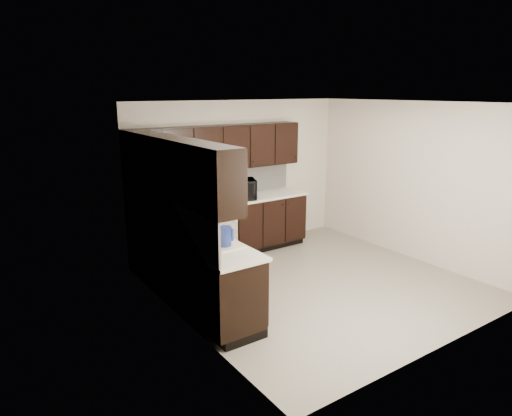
{
  "coord_description": "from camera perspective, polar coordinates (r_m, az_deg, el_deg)",
  "views": [
    {
      "loc": [
        -4.06,
        -4.47,
        2.66
      ],
      "look_at": [
        -0.61,
        0.6,
        1.07
      ],
      "focal_mm": 32.0,
      "sensor_mm": 36.0,
      "label": 1
    }
  ],
  "objects": [
    {
      "name": "backsplash",
      "position": [
        6.61,
        -7.92,
        1.49
      ],
      "size": [
        3.0,
        2.8,
        0.48
      ],
      "color": "#B0B0AC",
      "rests_on": "countertop"
    },
    {
      "name": "toaster_oven",
      "position": [
        6.95,
        -10.8,
        0.89
      ],
      "size": [
        0.38,
        0.3,
        0.21
      ],
      "primitive_type": "cube",
      "rotation": [
        0.0,
        0.0,
        -0.16
      ],
      "color": "silver",
      "rests_on": "countertop"
    },
    {
      "name": "soap_bottle_b",
      "position": [
        5.68,
        -9.33,
        -2.14
      ],
      "size": [
        0.1,
        0.1,
        0.21
      ],
      "primitive_type": "imported",
      "rotation": [
        0.0,
        0.0,
        -0.23
      ],
      "color": "gray",
      "rests_on": "countertop"
    },
    {
      "name": "blue_pitcher",
      "position": [
        5.13,
        -3.96,
        -3.65
      ],
      "size": [
        0.18,
        0.18,
        0.24
      ],
      "primitive_type": "cylinder",
      "rotation": [
        0.0,
        0.0,
        0.11
      ],
      "color": "navy",
      "rests_on": "countertop"
    },
    {
      "name": "paper_towel_roll",
      "position": [
        6.35,
        -10.11,
        0.23
      ],
      "size": [
        0.19,
        0.19,
        0.34
      ],
      "primitive_type": "cylinder",
      "rotation": [
        0.0,
        0.0,
        -0.27
      ],
      "color": "white",
      "rests_on": "countertop"
    },
    {
      "name": "wall_front",
      "position": [
        4.96,
        23.39,
        -3.21
      ],
      "size": [
        4.0,
        0.02,
        2.5
      ],
      "primitive_type": "cube",
      "color": "beige",
      "rests_on": "floor"
    },
    {
      "name": "wall_back",
      "position": [
        7.77,
        -2.14,
        4.1
      ],
      "size": [
        4.0,
        0.02,
        2.5
      ],
      "primitive_type": "cube",
      "color": "beige",
      "rests_on": "floor"
    },
    {
      "name": "sink",
      "position": [
        5.36,
        -5.85,
        -4.92
      ],
      "size": [
        0.54,
        0.82,
        0.42
      ],
      "color": "beige",
      "rests_on": "countertop"
    },
    {
      "name": "lower_cabinets",
      "position": [
        6.74,
        -5.28,
        -4.96
      ],
      "size": [
        3.0,
        2.8,
        0.9
      ],
      "color": "black",
      "rests_on": "floor"
    },
    {
      "name": "floor",
      "position": [
        6.6,
        7.39,
        -9.34
      ],
      "size": [
        4.0,
        4.0,
        0.0
      ],
      "primitive_type": "plane",
      "color": "gray",
      "rests_on": "ground"
    },
    {
      "name": "teal_tumbler",
      "position": [
        6.36,
        -9.18,
        -0.27
      ],
      "size": [
        0.13,
        0.13,
        0.23
      ],
      "primitive_type": "cylinder",
      "rotation": [
        0.0,
        0.0,
        -0.4
      ],
      "color": "#0C8674",
      "rests_on": "countertop"
    },
    {
      "name": "dishwasher",
      "position": [
        7.09,
        -4.33,
        -2.82
      ],
      "size": [
        0.58,
        0.04,
        0.78
      ],
      "color": "beige",
      "rests_on": "lower_cabinets"
    },
    {
      "name": "soap_bottle_a",
      "position": [
        5.54,
        -4.9,
        -2.41
      ],
      "size": [
        0.11,
        0.11,
        0.22
      ],
      "primitive_type": "imported",
      "rotation": [
        0.0,
        0.0,
        -0.09
      ],
      "color": "gray",
      "rests_on": "countertop"
    },
    {
      "name": "upper_cabinets",
      "position": [
        6.46,
        -6.72,
        6.54
      ],
      "size": [
        3.0,
        2.8,
        0.7
      ],
      "color": "black",
      "rests_on": "wall_back"
    },
    {
      "name": "microwave",
      "position": [
        7.37,
        -2.39,
        2.35
      ],
      "size": [
        0.69,
        0.59,
        0.32
      ],
      "primitive_type": "imported",
      "rotation": [
        0.0,
        0.0,
        -0.4
      ],
      "color": "black",
      "rests_on": "countertop"
    },
    {
      "name": "storage_bin",
      "position": [
        6.35,
        -10.72,
        -0.58
      ],
      "size": [
        0.54,
        0.45,
        0.18
      ],
      "primitive_type": "cube",
      "rotation": [
        0.0,
        0.0,
        0.26
      ],
      "color": "silver",
      "rests_on": "countertop"
    },
    {
      "name": "ceiling",
      "position": [
        6.04,
        8.18,
        12.9
      ],
      "size": [
        4.0,
        4.0,
        0.0
      ],
      "primitive_type": "plane",
      "rotation": [
        3.14,
        0.0,
        0.0
      ],
      "color": "white",
      "rests_on": "wall_back"
    },
    {
      "name": "wall_left",
      "position": [
        5.12,
        -9.16,
        -1.62
      ],
      "size": [
        0.02,
        4.0,
        2.5
      ],
      "primitive_type": "cube",
      "color": "beige",
      "rests_on": "floor"
    },
    {
      "name": "wall_right",
      "position": [
        7.66,
        19.0,
        3.16
      ],
      "size": [
        0.02,
        4.0,
        2.5
      ],
      "primitive_type": "cube",
      "color": "beige",
      "rests_on": "floor"
    },
    {
      "name": "countertop",
      "position": [
        6.59,
        -5.39,
        -0.81
      ],
      "size": [
        3.03,
        2.83,
        0.04
      ],
      "color": "silver",
      "rests_on": "lower_cabinets"
    }
  ]
}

